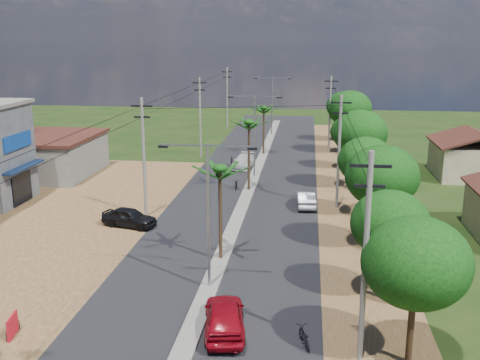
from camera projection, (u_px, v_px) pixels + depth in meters
The scene contains 35 objects.
ground at pixel (209, 289), 30.39m from camera, with size 160.00×160.00×0.00m, color black.
road at pixel (242, 208), 44.81m from camera, with size 12.00×110.00×0.04m, color black.
median at pixel (246, 197), 47.68m from camera, with size 1.00×90.00×0.18m, color #605E56.
dirt_lot_west at pixel (21, 229), 39.85m from camera, with size 18.00×46.00×0.04m, color #52351C.
dirt_shoulder_east at pixel (350, 212), 43.81m from camera, with size 5.00×90.00×0.03m, color #52351C.
low_shed at pixel (42, 155), 55.47m from camera, with size 10.40×10.40×3.95m.
house_east_far at pixel (473, 153), 54.26m from camera, with size 7.60×7.50×4.60m.
tree_east_a at pixel (416, 263), 22.39m from camera, with size 4.40×4.40×6.37m.
tree_east_b at pixel (390, 224), 28.28m from camera, with size 4.00×4.00×5.83m.
tree_east_c at pixel (382, 176), 34.78m from camera, with size 4.60×4.60×6.83m.
tree_east_d at pixel (366, 161), 41.68m from camera, with size 4.20×4.20×6.13m.
tree_east_e at pixel (360, 133), 49.17m from camera, with size 4.80×4.80×7.14m.
tree_east_f at pixel (349, 132), 57.21m from camera, with size 3.80×3.80×5.52m.
tree_east_g at pixel (350, 109), 64.50m from camera, with size 5.00×5.00×7.38m.
tree_east_h at pixel (343, 106), 72.38m from camera, with size 4.40×4.40×6.52m.
palm_median_near at pixel (220, 173), 32.87m from camera, with size 2.00×2.00×6.15m.
palm_median_mid at pixel (249, 125), 48.17m from camera, with size 2.00×2.00×6.55m.
palm_median_far at pixel (264, 110), 63.72m from camera, with size 2.00×2.00×5.85m.
streetlight_near at pixel (208, 204), 29.21m from camera, with size 5.10×0.18×8.00m.
streetlight_mid at pixel (255, 129), 53.26m from camera, with size 5.10×0.18×8.00m.
streetlight_far at pixel (272, 101), 77.31m from camera, with size 5.10×0.18×8.00m.
utility_pole_w_b at pixel (144, 155), 41.59m from camera, with size 1.60×0.24×9.00m.
utility_pole_w_c at pixel (200, 116), 62.75m from camera, with size 1.60×0.24×9.00m.
utility_pole_w_d at pixel (227, 97), 82.95m from camera, with size 1.60×0.24×9.00m.
utility_pole_e_a at pixel (365, 254), 22.56m from camera, with size 1.60×0.24×9.00m.
utility_pole_e_b at pixel (339, 149), 43.72m from camera, with size 1.60×0.24×9.00m.
utility_pole_e_c at pixel (330, 113), 64.89m from camera, with size 1.60×0.24×9.00m.
car_red_near at pixel (224, 317), 25.72m from camera, with size 1.83×4.55×1.55m, color maroon.
car_silver_mid at pixel (305, 199), 44.96m from camera, with size 1.37×3.93×1.30m, color #9FA1A7.
car_white_far at pixel (244, 162), 58.47m from camera, with size 1.85×4.55×1.32m, color #B2B3AE.
car_parked_dark at pixel (129, 218), 40.22m from camera, with size 1.62×4.02×1.37m, color black.
moto_rider_east at pixel (304, 338), 24.64m from camera, with size 0.56×1.61×0.85m, color black.
moto_rider_west_a at pixel (236, 184), 50.28m from camera, with size 0.62×1.77×0.93m, color black.
moto_rider_west_b at pixel (232, 161), 59.46m from camera, with size 0.46×1.64×0.99m, color black.
roadside_sign at pixel (13, 326), 25.43m from camera, with size 0.29×1.25×1.04m.
Camera 1 is at (5.05, -27.59, 13.21)m, focal length 42.00 mm.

